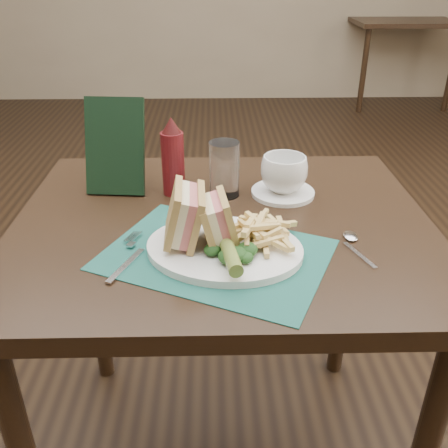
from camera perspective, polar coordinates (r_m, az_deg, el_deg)
name	(u,v)px	position (r m, az deg, el deg)	size (l,w,h in m)	color
floor	(220,333)	(1.92, -0.46, -12.37)	(7.00, 7.00, 0.00)	black
wall_back	(214,98)	(5.11, -1.15, 14.18)	(6.00, 6.00, 0.00)	tan
table_main	(223,350)	(1.30, -0.14, -14.24)	(0.90, 0.75, 0.75)	black
table_bg_right	(396,62)	(5.14, 19.08, 17.10)	(0.90, 0.75, 0.75)	black
placemat	(216,254)	(0.95, -0.92, -3.50)	(0.41, 0.29, 0.00)	#1A5349
plate	(224,249)	(0.95, 0.04, -2.84)	(0.30, 0.24, 0.01)	white
sandwich_half_a	(173,215)	(0.94, -5.82, 1.03)	(0.06, 0.12, 0.10)	tan
sandwich_half_b	(206,220)	(0.93, -2.05, 0.41)	(0.06, 0.10, 0.09)	tan
kale_garnish	(230,253)	(0.90, 0.71, -3.34)	(0.11, 0.08, 0.03)	#153413
pickle_spear	(230,254)	(0.88, 0.70, -3.43)	(0.03, 0.03, 0.12)	olive
fries_pile	(261,228)	(0.96, 4.26, -0.44)	(0.18, 0.20, 0.05)	#DBBC6D
fork	(128,255)	(0.96, -10.91, -3.46)	(0.03, 0.17, 0.01)	silver
spoon	(356,247)	(1.00, 14.88, -2.55)	(0.03, 0.15, 0.01)	silver
saucer	(283,192)	(1.20, 6.73, 3.60)	(0.15, 0.15, 0.01)	white
coffee_cup	(284,174)	(1.18, 6.86, 5.72)	(0.11, 0.11, 0.09)	white
drinking_glass	(224,169)	(1.17, 0.04, 6.29)	(0.07, 0.07, 0.13)	white
ketchup_bottle	(173,156)	(1.17, -5.88, 7.69)	(0.05, 0.05, 0.19)	#540E12
check_presenter	(115,146)	(1.21, -12.35, 8.65)	(0.14, 0.01, 0.23)	black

